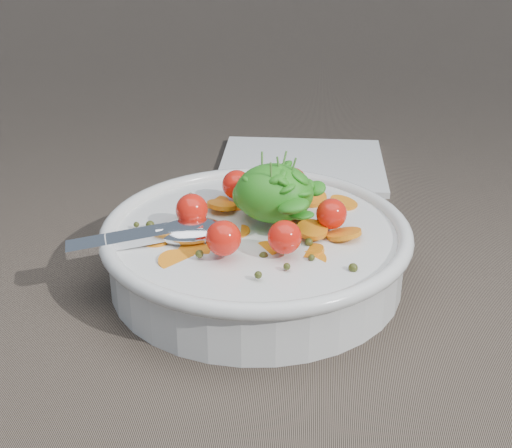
{
  "coord_description": "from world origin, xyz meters",
  "views": [
    {
      "loc": [
        0.02,
        -0.5,
        0.3
      ],
      "look_at": [
        -0.03,
        0.0,
        0.05
      ],
      "focal_mm": 50.0,
      "sensor_mm": 36.0,
      "label": 1
    }
  ],
  "objects": [
    {
      "name": "napkin",
      "position": [
        0.0,
        0.25,
        0.0
      ],
      "size": [
        0.18,
        0.16,
        0.01
      ],
      "primitive_type": "cube",
      "rotation": [
        0.0,
        0.0,
        0.01
      ],
      "color": "white",
      "rests_on": "ground"
    },
    {
      "name": "ground",
      "position": [
        0.0,
        0.0,
        0.0
      ],
      "size": [
        6.0,
        6.0,
        0.0
      ],
      "primitive_type": "plane",
      "color": "brown",
      "rests_on": "ground"
    },
    {
      "name": "bowl",
      "position": [
        -0.03,
        0.0,
        0.03
      ],
      "size": [
        0.27,
        0.25,
        0.1
      ],
      "color": "silver",
      "rests_on": "ground"
    }
  ]
}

